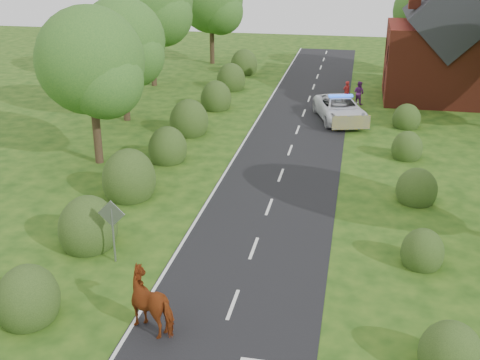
% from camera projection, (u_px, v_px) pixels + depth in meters
% --- Properties ---
extents(ground, '(120.00, 120.00, 0.00)m').
position_uv_depth(ground, '(233.00, 305.00, 20.18)').
color(ground, '#1A3E10').
extents(road, '(6.00, 70.00, 0.02)m').
position_uv_depth(road, '(288.00, 156.00, 33.80)').
color(road, black).
rests_on(road, ground).
extents(road_markings, '(4.96, 70.00, 0.01)m').
position_uv_depth(road_markings, '(254.00, 167.00, 32.20)').
color(road_markings, white).
rests_on(road_markings, road).
extents(hedgerow_left, '(2.75, 50.41, 3.00)m').
position_uv_depth(hedgerow_left, '(158.00, 155.00, 31.70)').
color(hedgerow_left, '#253B17').
rests_on(hedgerow_left, ground).
extents(hedgerow_right, '(2.10, 45.78, 2.10)m').
position_uv_depth(hedgerow_right, '(415.00, 181.00, 28.96)').
color(hedgerow_right, '#253B17').
rests_on(hedgerow_right, ground).
extents(tree_left_a, '(5.74, 5.60, 8.38)m').
position_uv_depth(tree_left_a, '(94.00, 66.00, 30.71)').
color(tree_left_a, '#332316').
rests_on(tree_left_a, ground).
extents(tree_left_b, '(5.74, 5.60, 8.07)m').
position_uv_depth(tree_left_b, '(125.00, 45.00, 38.36)').
color(tree_left_b, '#332316').
rests_on(tree_left_b, ground).
extents(tree_left_c, '(6.97, 6.80, 10.22)m').
position_uv_depth(tree_left_c, '(153.00, 4.00, 47.12)').
color(tree_left_c, '#332316').
rests_on(tree_left_c, ground).
extents(tree_left_d, '(6.15, 6.00, 8.89)m').
position_uv_depth(tree_left_d, '(214.00, 3.00, 56.11)').
color(tree_left_d, '#332316').
rests_on(tree_left_d, ground).
extents(tree_right_c, '(6.15, 6.00, 8.58)m').
position_uv_depth(tree_right_c, '(432.00, 14.00, 50.86)').
color(tree_right_c, '#332316').
rests_on(tree_right_c, ground).
extents(road_sign, '(1.06, 0.08, 2.53)m').
position_uv_depth(road_sign, '(112.00, 222.00, 22.28)').
color(road_sign, gray).
rests_on(road_sign, ground).
extents(house, '(8.00, 7.40, 9.17)m').
position_uv_depth(house, '(443.00, 49.00, 44.27)').
color(house, maroon).
rests_on(house, ground).
extents(cow, '(2.55, 1.96, 1.61)m').
position_uv_depth(cow, '(155.00, 305.00, 18.78)').
color(cow, maroon).
rests_on(cow, ground).
extents(police_van, '(4.20, 6.33, 1.76)m').
position_uv_depth(police_van, '(340.00, 109.00, 40.03)').
color(police_van, silver).
rests_on(police_van, ground).
extents(pedestrian_red, '(0.70, 0.67, 1.62)m').
position_uv_depth(pedestrian_red, '(346.00, 92.00, 44.33)').
color(pedestrian_red, '#B0201F').
rests_on(pedestrian_red, ground).
extents(pedestrian_purple, '(1.05, 1.00, 1.71)m').
position_uv_depth(pedestrian_purple, '(359.00, 93.00, 43.94)').
color(pedestrian_purple, '#6B2574').
rests_on(pedestrian_purple, ground).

